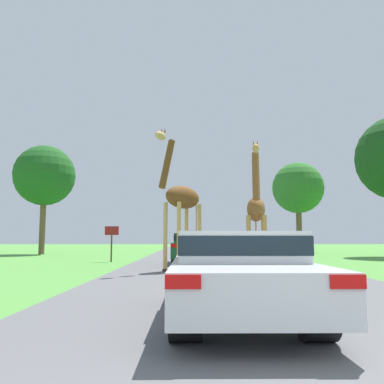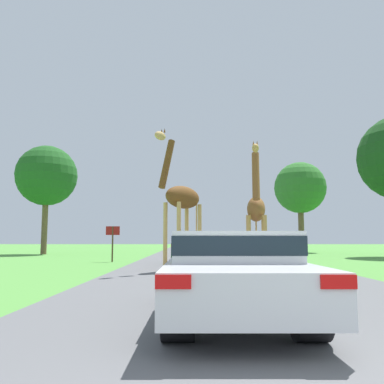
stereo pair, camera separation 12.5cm
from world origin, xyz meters
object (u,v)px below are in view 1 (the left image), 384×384
Objects in this scene: car_lead_maroon at (236,270)px; sign_post at (112,237)px; giraffe_near_road at (181,200)px; giraffe_companion at (256,211)px; car_far_ahead at (193,247)px; tree_centre_back at (45,176)px; car_queue_left at (245,245)px; tree_far_right at (298,188)px; car_queue_right at (210,244)px.

sign_post reaches higher than car_lead_maroon.
giraffe_near_road is at bearing -56.68° from sign_post.
giraffe_companion reaches higher than car_far_ahead.
tree_centre_back is (-10.64, 15.29, 3.26)m from giraffe_near_road.
sign_post is (-6.44, 5.36, -0.97)m from giraffe_companion.
giraffe_companion is 10.23m from car_queue_left.
tree_far_right reaches higher than giraffe_companion.
tree_far_right is at bearing 59.27° from car_far_ahead.
tree_far_right is (20.43, 4.51, -0.36)m from tree_centre_back.
car_queue_left is at bearing -122.13° from tree_far_right.
tree_far_right is at bearing -101.16° from giraffe_companion.
car_lead_maroon is (-1.82, -9.03, -1.51)m from giraffe_companion.
car_queue_right is at bearing -63.37° from giraffe_near_road.
car_far_ahead reaches higher than car_queue_right.
car_lead_maroon is 30.37m from tree_far_right.
car_lead_maroon is 19.30m from car_queue_left.
car_far_ahead is 0.48× the size of tree_centre_back.
tree_far_right reaches higher than car_queue_right.
car_queue_left reaches higher than car_queue_right.
car_queue_right is at bearing 102.15° from car_queue_left.
sign_post is (-5.66, -12.77, 0.51)m from car_queue_right.
tree_far_right is (8.78, 28.67, 4.80)m from car_lead_maroon.
giraffe_companion is at bearing -48.35° from tree_centre_back.
car_far_ahead is 2.21× the size of sign_post.
tree_far_right reaches higher than car_queue_left.
giraffe_near_road is 1.07× the size of car_queue_right.
car_queue_right is 0.61× the size of tree_far_right.
giraffe_companion is at bearing -95.39° from car_queue_left.
car_queue_right is at bearing 66.09° from sign_post.
giraffe_companion is at bearing -39.74° from sign_post.
car_far_ahead is (-2.33, 4.02, -1.45)m from giraffe_companion.
car_queue_right is at bearing -168.87° from tree_far_right.
sign_post is (-3.62, 5.51, -1.37)m from giraffe_near_road.
giraffe_companion is 1.18× the size of car_far_ahead.
sign_post is at bearing -23.68° from giraffe_near_road.
car_far_ahead is at bearing 92.24° from car_lead_maroon.
car_queue_right is 9.23m from tree_far_right.
car_queue_left is 0.53× the size of tree_centre_back.
car_queue_right is 0.58× the size of tree_centre_back.
car_lead_maroon is 2.65× the size of sign_post.
giraffe_near_road is at bearing -96.37° from car_queue_right.
giraffe_companion is at bearing -109.51° from tree_far_right.
giraffe_near_road is 18.48m from car_queue_right.
tree_far_right is (6.96, 19.64, 3.30)m from giraffe_companion.
tree_far_right reaches higher than car_far_ahead.
giraffe_companion is 0.60× the size of tree_far_right.
giraffe_companion is at bearing 78.61° from car_lead_maroon.
car_queue_left is at bearing -77.85° from car_queue_right.
giraffe_near_road is at bearing -55.16° from tree_centre_back.
giraffe_companion is 2.60× the size of sign_post.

